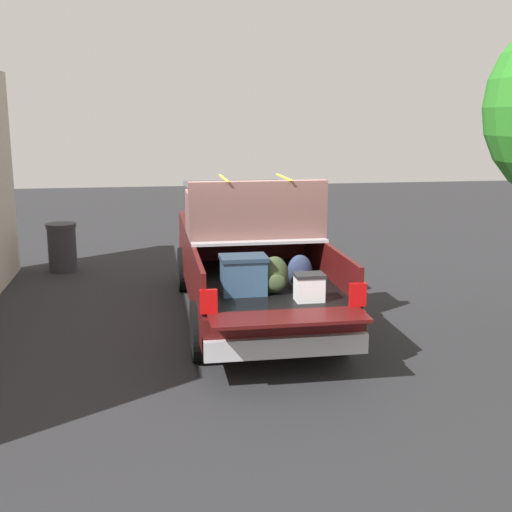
{
  "coord_description": "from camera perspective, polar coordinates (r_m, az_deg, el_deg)",
  "views": [
    {
      "loc": [
        -9.71,
        1.5,
        3.08
      ],
      "look_at": [
        -0.6,
        0.0,
        1.1
      ],
      "focal_mm": 45.66,
      "sensor_mm": 36.0,
      "label": 1
    }
  ],
  "objects": [
    {
      "name": "ground_plane",
      "position": [
        10.3,
        -0.55,
        -5.3
      ],
      "size": [
        40.0,
        40.0,
        0.0
      ],
      "primitive_type": "plane",
      "color": "#262628"
    },
    {
      "name": "pickup_truck",
      "position": [
        10.41,
        -0.88,
        0.46
      ],
      "size": [
        6.05,
        2.06,
        2.23
      ],
      "color": "#470F0F",
      "rests_on": "ground_plane"
    },
    {
      "name": "trash_can",
      "position": [
        13.75,
        -16.62,
        0.76
      ],
      "size": [
        0.6,
        0.6,
        0.98
      ],
      "color": "#2D2D33",
      "rests_on": "ground_plane"
    }
  ]
}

